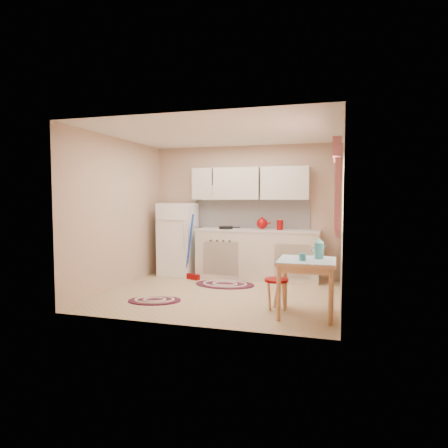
# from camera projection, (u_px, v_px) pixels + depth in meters

# --- Properties ---
(room_shell) EXTENTS (3.64, 3.60, 2.52)m
(room_shell) POSITION_uv_depth(u_px,v_px,m) (235.00, 192.00, 6.35)
(room_shell) COLOR tan
(room_shell) RESTS_ON ground
(fridge) EXTENTS (0.65, 0.60, 1.40)m
(fridge) POSITION_uv_depth(u_px,v_px,m) (178.00, 239.00, 7.77)
(fridge) COLOR white
(fridge) RESTS_ON ground
(broom) EXTENTS (0.30, 0.22, 1.20)m
(broom) POSITION_uv_depth(u_px,v_px,m) (193.00, 247.00, 7.32)
(broom) COLOR blue
(broom) RESTS_ON ground
(base_cabinets) EXTENTS (2.25, 0.60, 0.88)m
(base_cabinets) POSITION_uv_depth(u_px,v_px,m) (257.00, 255.00, 7.40)
(base_cabinets) COLOR beige
(base_cabinets) RESTS_ON ground
(countertop) EXTENTS (2.27, 0.62, 0.04)m
(countertop) POSITION_uv_depth(u_px,v_px,m) (258.00, 231.00, 7.37)
(countertop) COLOR beige
(countertop) RESTS_ON base_cabinets
(frying_pan) EXTENTS (0.31, 0.31, 0.05)m
(frying_pan) POSITION_uv_depth(u_px,v_px,m) (226.00, 228.00, 7.48)
(frying_pan) COLOR black
(frying_pan) RESTS_ON countertop
(red_kettle) EXTENTS (0.23, 0.21, 0.22)m
(red_kettle) POSITION_uv_depth(u_px,v_px,m) (262.00, 224.00, 7.34)
(red_kettle) COLOR #830405
(red_kettle) RESTS_ON countertop
(red_canister) EXTENTS (0.13, 0.13, 0.16)m
(red_canister) POSITION_uv_depth(u_px,v_px,m) (280.00, 226.00, 7.25)
(red_canister) COLOR #830405
(red_canister) RESTS_ON countertop
(table) EXTENTS (0.72, 0.72, 0.72)m
(table) POSITION_uv_depth(u_px,v_px,m) (306.00, 288.00, 5.11)
(table) COLOR tan
(table) RESTS_ON ground
(stool) EXTENTS (0.37, 0.37, 0.42)m
(stool) POSITION_uv_depth(u_px,v_px,m) (276.00, 294.00, 5.40)
(stool) COLOR #830405
(stool) RESTS_ON ground
(coffee_pot) EXTENTS (0.18, 0.17, 0.29)m
(coffee_pot) POSITION_uv_depth(u_px,v_px,m) (319.00, 248.00, 5.14)
(coffee_pot) COLOR teal
(coffee_pot) RESTS_ON table
(mug) EXTENTS (0.09, 0.09, 0.10)m
(mug) POSITION_uv_depth(u_px,v_px,m) (303.00, 257.00, 4.99)
(mug) COLOR teal
(mug) RESTS_ON table
(rug_center) EXTENTS (1.04, 0.70, 0.02)m
(rug_center) POSITION_uv_depth(u_px,v_px,m) (225.00, 284.00, 6.91)
(rug_center) COLOR maroon
(rug_center) RESTS_ON ground
(rug_left) EXTENTS (0.89, 0.72, 0.02)m
(rug_left) POSITION_uv_depth(u_px,v_px,m) (154.00, 300.00, 5.84)
(rug_left) COLOR maroon
(rug_left) RESTS_ON ground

